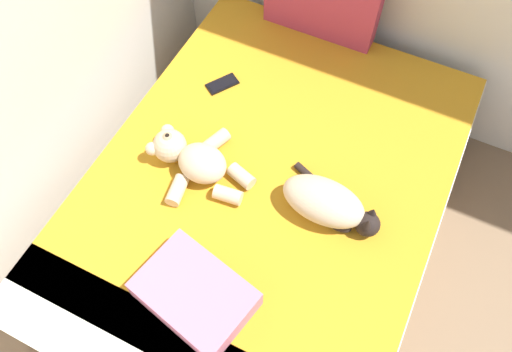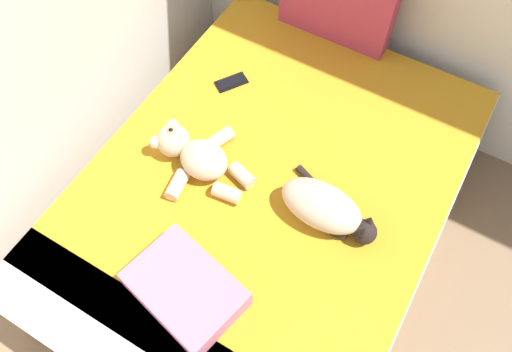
% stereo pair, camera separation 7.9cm
% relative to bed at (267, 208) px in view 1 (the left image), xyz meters
% --- Properties ---
extents(bed, '(1.47, 1.97, 0.54)m').
position_rel_bed_xyz_m(bed, '(0.00, 0.00, 0.00)').
color(bed, '#9E7A56').
rests_on(bed, ground_plane).
extents(cat, '(0.42, 0.26, 0.15)m').
position_rel_bed_xyz_m(cat, '(0.28, -0.04, 0.35)').
color(cat, '#C6B293').
rests_on(cat, bed).
extents(teddy_bear, '(0.47, 0.42, 0.15)m').
position_rel_bed_xyz_m(teddy_bear, '(-0.30, -0.09, 0.34)').
color(teddy_bear, beige).
rests_on(teddy_bear, bed).
extents(cell_phone, '(0.14, 0.16, 0.01)m').
position_rel_bed_xyz_m(cell_phone, '(-0.41, 0.37, 0.28)').
color(cell_phone, black).
rests_on(cell_phone, bed).
extents(throw_pillow, '(0.45, 0.36, 0.11)m').
position_rel_bed_xyz_m(throw_pillow, '(-0.02, -0.58, 0.33)').
color(throw_pillow, '#D1728C').
rests_on(throw_pillow, bed).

